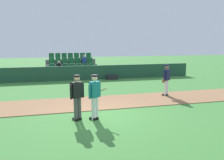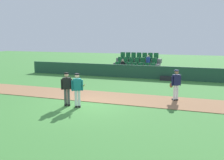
{
  "view_description": "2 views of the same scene",
  "coord_description": "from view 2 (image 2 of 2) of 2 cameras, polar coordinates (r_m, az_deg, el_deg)",
  "views": [
    {
      "loc": [
        -1.79,
        -8.99,
        2.95
      ],
      "look_at": [
        1.0,
        1.57,
        1.22
      ],
      "focal_mm": 37.74,
      "sensor_mm": 36.0,
      "label": 1
    },
    {
      "loc": [
        5.57,
        -11.68,
        3.6
      ],
      "look_at": [
        1.08,
        1.32,
        1.23
      ],
      "focal_mm": 40.74,
      "sensor_mm": 36.0,
      "label": 2
    }
  ],
  "objects": [
    {
      "name": "ground_plane",
      "position": [
        13.44,
        -6.25,
        -5.81
      ],
      "size": [
        80.0,
        80.0,
        0.0
      ],
      "primitive_type": "plane",
      "color": "#42843A"
    },
    {
      "name": "infield_dirt_path",
      "position": [
        15.36,
        -2.79,
        -3.72
      ],
      "size": [
        28.0,
        2.73,
        0.03
      ],
      "primitive_type": "cube",
      "color": "#9E704C",
      "rests_on": "ground"
    },
    {
      "name": "dugout_fence",
      "position": [
        22.29,
        4.4,
        1.93
      ],
      "size": [
        20.0,
        0.16,
        1.13
      ],
      "primitive_type": "cube",
      "color": "#234C38",
      "rests_on": "ground"
    },
    {
      "name": "stadium_bleachers",
      "position": [
        24.09,
        5.53,
        2.61
      ],
      "size": [
        4.45,
        2.95,
        2.05
      ],
      "color": "slate",
      "rests_on": "ground"
    },
    {
      "name": "batter_teal_jersey",
      "position": [
        12.98,
        -7.76,
        -2.0
      ],
      "size": [
        0.74,
        0.7,
        1.76
      ],
      "color": "white",
      "rests_on": "ground"
    },
    {
      "name": "umpire_home_plate",
      "position": [
        13.37,
        -10.12,
        -1.58
      ],
      "size": [
        0.55,
        0.42,
        1.76
      ],
      "color": "#4C4C4C",
      "rests_on": "ground"
    },
    {
      "name": "runner_navy_jersey",
      "position": [
        14.64,
        14.13,
        -0.89
      ],
      "size": [
        0.62,
        0.45,
        1.76
      ],
      "color": "white",
      "rests_on": "ground"
    },
    {
      "name": "equipment_bag",
      "position": [
        21.35,
        11.93,
        0.36
      ],
      "size": [
        0.9,
        0.36,
        0.36
      ],
      "primitive_type": "cube",
      "color": "#232328",
      "rests_on": "ground"
    }
  ]
}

